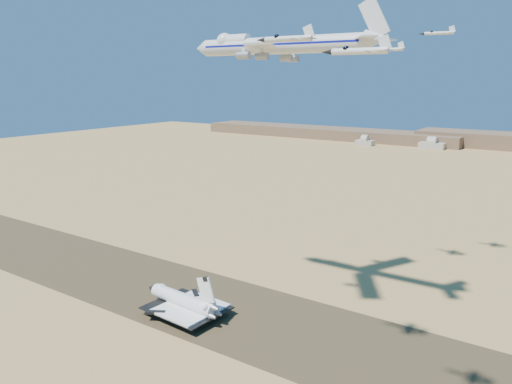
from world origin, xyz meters
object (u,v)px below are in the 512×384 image
Objects in this scene: shuttle at (183,302)px; crew_c at (188,325)px; carrier_747 at (274,45)px; chase_jet_b at (358,51)px; chase_jet_c at (387,50)px; crew_a at (181,321)px; chase_jet_a at (287,39)px; crew_b at (186,325)px; chase_jet_d at (438,33)px.

crew_c is at bearing -35.17° from shuttle.
carrier_747 is 78.53m from chase_jet_b.
chase_jet_c reaches higher than shuttle.
chase_jet_c reaches higher than crew_c.
chase_jet_c is at bearing -89.33° from crew_c.
chase_jet_b reaches higher than crew_c.
chase_jet_c is (44.85, 71.59, 89.40)m from shuttle.
shuttle is 8.34m from crew_a.
chase_jet_a reaches higher than chase_jet_b.
shuttle is 10.90m from crew_c.
crew_c is at bearing -49.17° from crew_b.
chase_jet_d is at bearing 58.53° from chase_jet_c.
carrier_747 is at bearing -55.97° from crew_b.
crew_b is 1.02× the size of crew_c.
carrier_747 is 51.88m from chase_jet_c.
crew_b is 0.11× the size of chase_jet_c.
chase_jet_a is 29.93m from chase_jet_b.
shuttle is 2.55× the size of chase_jet_b.
chase_jet_c is at bearing 90.02° from chase_jet_a.
crew_c is (0.25, 0.79, -0.02)m from crew_b.
shuttle is at bearing -119.33° from chase_jet_c.
crew_b is 113.82m from chase_jet_b.
chase_jet_c is 1.05× the size of chase_jet_d.
shuttle is 22.33× the size of crew_c.
chase_jet_d is at bearing 61.39° from shuttle.
crew_c is 0.11× the size of chase_jet_b.
shuttle is 0.49× the size of carrier_747.
chase_jet_c is at bearing 61.86° from shuttle.
shuttle reaches higher than crew_a.
crew_c is at bearing -100.07° from crew_a.
chase_jet_b is 0.94× the size of chase_jet_c.
crew_b is 0.12× the size of chase_jet_b.
chase_jet_a reaches higher than crew_a.
chase_jet_b is 0.99× the size of chase_jet_d.
chase_jet_b is at bearing -110.52° from crew_a.
shuttle is at bearing -131.32° from chase_jet_d.
crew_a is 103.38m from chase_jet_a.
crew_a is at bearing 35.37° from crew_b.
carrier_747 reaches higher than chase_jet_d.
chase_jet_d reaches higher than shuttle.
chase_jet_d is (13.46, 19.80, 6.86)m from chase_jet_c.
crew_c is 148.77m from chase_jet_d.
crew_b is 127.63m from chase_jet_c.
carrier_747 is at bearing 52.15° from shuttle.
chase_jet_b is at bearing -47.68° from carrier_747.
carrier_747 is 99.69m from crew_a.
chase_jet_b is at bearing -36.72° from chase_jet_a.
crew_a is at bearing 16.81° from crew_c.
carrier_747 reaches higher than chase_jet_b.
chase_jet_d reaches higher than crew_c.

